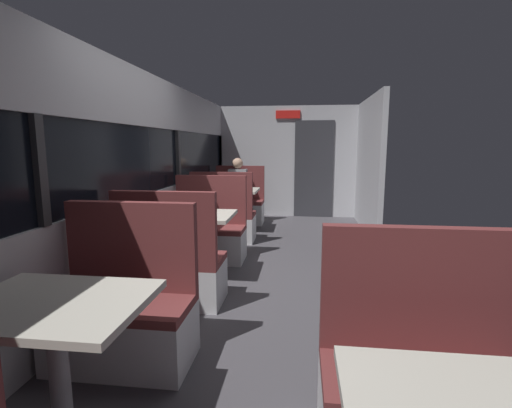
{
  "coord_description": "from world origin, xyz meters",
  "views": [
    {
      "loc": [
        0.31,
        -3.68,
        1.5
      ],
      "look_at": [
        -0.21,
        0.55,
        0.82
      ],
      "focal_mm": 26.06,
      "sensor_mm": 36.0,
      "label": 1
    }
  ],
  "objects_px": {
    "dining_table_far_window": "(232,195)",
    "seated_passenger": "(238,196)",
    "bench_mid_window_facing_entry": "(209,235)",
    "bench_near_window_facing_entry": "(124,315)",
    "bench_far_window_facing_entry": "(239,206)",
    "dining_table_near_window": "(54,320)",
    "bench_mid_window_facing_end": "(172,270)",
    "dining_table_mid_window": "(193,223)",
    "bench_far_window_facing_end": "(224,220)",
    "bench_front_aisle_facing_entry": "(421,393)"
  },
  "relations": [
    {
      "from": "bench_mid_window_facing_entry",
      "to": "bench_front_aisle_facing_entry",
      "type": "relative_size",
      "value": 1.0
    },
    {
      "from": "dining_table_mid_window",
      "to": "bench_far_window_facing_end",
      "type": "xyz_separation_m",
      "value": [
        0.0,
        1.66,
        -0.31
      ]
    },
    {
      "from": "bench_far_window_facing_end",
      "to": "bench_far_window_facing_entry",
      "type": "bearing_deg",
      "value": 90.0
    },
    {
      "from": "dining_table_mid_window",
      "to": "bench_far_window_facing_entry",
      "type": "height_order",
      "value": "bench_far_window_facing_entry"
    },
    {
      "from": "bench_mid_window_facing_end",
      "to": "seated_passenger",
      "type": "xyz_separation_m",
      "value": [
        0.0,
        3.69,
        0.21
      ]
    },
    {
      "from": "bench_mid_window_facing_entry",
      "to": "dining_table_far_window",
      "type": "height_order",
      "value": "bench_mid_window_facing_entry"
    },
    {
      "from": "dining_table_near_window",
      "to": "bench_far_window_facing_end",
      "type": "xyz_separation_m",
      "value": [
        0.0,
        4.02,
        -0.31
      ]
    },
    {
      "from": "bench_front_aisle_facing_entry",
      "to": "seated_passenger",
      "type": "bearing_deg",
      "value": 108.84
    },
    {
      "from": "bench_near_window_facing_entry",
      "to": "bench_far_window_facing_end",
      "type": "relative_size",
      "value": 1.0
    },
    {
      "from": "bench_mid_window_facing_end",
      "to": "dining_table_far_window",
      "type": "height_order",
      "value": "bench_mid_window_facing_end"
    },
    {
      "from": "bench_mid_window_facing_end",
      "to": "dining_table_far_window",
      "type": "distance_m",
      "value": 3.07
    },
    {
      "from": "bench_mid_window_facing_end",
      "to": "bench_mid_window_facing_entry",
      "type": "height_order",
      "value": "same"
    },
    {
      "from": "bench_near_window_facing_entry",
      "to": "bench_far_window_facing_entry",
      "type": "height_order",
      "value": "same"
    },
    {
      "from": "bench_mid_window_facing_entry",
      "to": "dining_table_far_window",
      "type": "xyz_separation_m",
      "value": [
        0.0,
        1.66,
        0.31
      ]
    },
    {
      "from": "dining_table_mid_window",
      "to": "bench_mid_window_facing_end",
      "type": "bearing_deg",
      "value": -90.0
    },
    {
      "from": "dining_table_near_window",
      "to": "bench_mid_window_facing_end",
      "type": "xyz_separation_m",
      "value": [
        0.0,
        1.66,
        -0.31
      ]
    },
    {
      "from": "bench_near_window_facing_entry",
      "to": "bench_mid_window_facing_entry",
      "type": "bearing_deg",
      "value": 90.0
    },
    {
      "from": "bench_mid_window_facing_end",
      "to": "dining_table_mid_window",
      "type": "bearing_deg",
      "value": 90.0
    },
    {
      "from": "bench_front_aisle_facing_entry",
      "to": "bench_near_window_facing_entry",
      "type": "bearing_deg",
      "value": 161.47
    },
    {
      "from": "bench_near_window_facing_entry",
      "to": "dining_table_far_window",
      "type": "relative_size",
      "value": 1.22
    },
    {
      "from": "bench_near_window_facing_entry",
      "to": "dining_table_mid_window",
      "type": "relative_size",
      "value": 1.22
    },
    {
      "from": "dining_table_near_window",
      "to": "bench_mid_window_facing_entry",
      "type": "bearing_deg",
      "value": 90.0
    },
    {
      "from": "bench_front_aisle_facing_entry",
      "to": "dining_table_mid_window",
      "type": "bearing_deg",
      "value": 128.39
    },
    {
      "from": "dining_table_near_window",
      "to": "dining_table_far_window",
      "type": "relative_size",
      "value": 1.0
    },
    {
      "from": "dining_table_mid_window",
      "to": "dining_table_far_window",
      "type": "relative_size",
      "value": 1.0
    },
    {
      "from": "bench_mid_window_facing_entry",
      "to": "bench_front_aisle_facing_entry",
      "type": "bearing_deg",
      "value": -58.83
    },
    {
      "from": "bench_mid_window_facing_entry",
      "to": "bench_far_window_facing_entry",
      "type": "xyz_separation_m",
      "value": [
        0.0,
        2.36,
        0.0
      ]
    },
    {
      "from": "dining_table_mid_window",
      "to": "seated_passenger",
      "type": "relative_size",
      "value": 0.71
    },
    {
      "from": "bench_mid_window_facing_entry",
      "to": "bench_front_aisle_facing_entry",
      "type": "xyz_separation_m",
      "value": [
        1.79,
        -2.96,
        0.0
      ]
    },
    {
      "from": "dining_table_near_window",
      "to": "bench_far_window_facing_entry",
      "type": "height_order",
      "value": "bench_far_window_facing_entry"
    },
    {
      "from": "bench_mid_window_facing_end",
      "to": "dining_table_far_window",
      "type": "bearing_deg",
      "value": 90.0
    },
    {
      "from": "bench_mid_window_facing_entry",
      "to": "dining_table_far_window",
      "type": "distance_m",
      "value": 1.69
    },
    {
      "from": "bench_far_window_facing_entry",
      "to": "bench_front_aisle_facing_entry",
      "type": "xyz_separation_m",
      "value": [
        1.79,
        -5.32,
        0.0
      ]
    },
    {
      "from": "dining_table_far_window",
      "to": "seated_passenger",
      "type": "xyz_separation_m",
      "value": [
        0.0,
        0.63,
        -0.1
      ]
    },
    {
      "from": "bench_mid_window_facing_entry",
      "to": "bench_far_window_facing_entry",
      "type": "distance_m",
      "value": 2.36
    },
    {
      "from": "bench_mid_window_facing_end",
      "to": "seated_passenger",
      "type": "bearing_deg",
      "value": 90.0
    },
    {
      "from": "dining_table_near_window",
      "to": "bench_mid_window_facing_entry",
      "type": "xyz_separation_m",
      "value": [
        0.0,
        3.06,
        -0.31
      ]
    },
    {
      "from": "seated_passenger",
      "to": "bench_far_window_facing_entry",
      "type": "bearing_deg",
      "value": 90.0
    },
    {
      "from": "bench_far_window_facing_entry",
      "to": "seated_passenger",
      "type": "height_order",
      "value": "seated_passenger"
    },
    {
      "from": "bench_mid_window_facing_entry",
      "to": "bench_far_window_facing_entry",
      "type": "height_order",
      "value": "same"
    },
    {
      "from": "dining_table_far_window",
      "to": "bench_far_window_facing_entry",
      "type": "bearing_deg",
      "value": 90.0
    },
    {
      "from": "bench_far_window_facing_end",
      "to": "bench_far_window_facing_entry",
      "type": "relative_size",
      "value": 1.0
    },
    {
      "from": "dining_table_mid_window",
      "to": "bench_mid_window_facing_entry",
      "type": "relative_size",
      "value": 0.82
    },
    {
      "from": "dining_table_mid_window",
      "to": "bench_mid_window_facing_entry",
      "type": "height_order",
      "value": "bench_mid_window_facing_entry"
    },
    {
      "from": "bench_mid_window_facing_end",
      "to": "bench_front_aisle_facing_entry",
      "type": "distance_m",
      "value": 2.37
    },
    {
      "from": "bench_far_window_facing_end",
      "to": "bench_front_aisle_facing_entry",
      "type": "height_order",
      "value": "same"
    },
    {
      "from": "bench_far_window_facing_entry",
      "to": "bench_front_aisle_facing_entry",
      "type": "height_order",
      "value": "same"
    },
    {
      "from": "dining_table_near_window",
      "to": "dining_table_mid_window",
      "type": "height_order",
      "value": "same"
    },
    {
      "from": "dining_table_near_window",
      "to": "dining_table_mid_window",
      "type": "relative_size",
      "value": 1.0
    },
    {
      "from": "bench_near_window_facing_entry",
      "to": "bench_mid_window_facing_end",
      "type": "xyz_separation_m",
      "value": [
        0.0,
        0.96,
        0.0
      ]
    }
  ]
}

